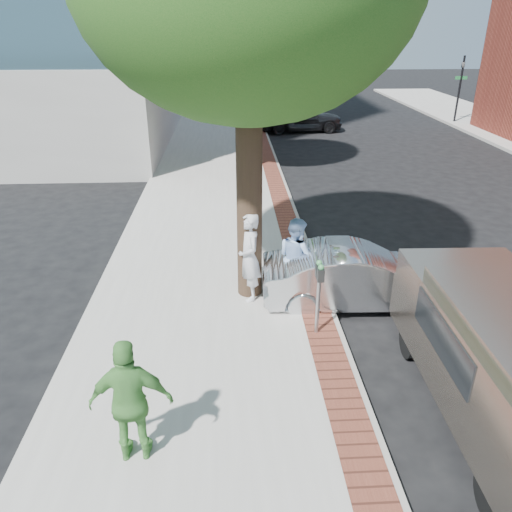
{
  "coord_description": "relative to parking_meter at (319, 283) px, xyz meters",
  "views": [
    {
      "loc": [
        -1.0,
        -7.63,
        5.48
      ],
      "look_at": [
        -0.49,
        1.49,
        1.2
      ],
      "focal_mm": 35.0,
      "sensor_mm": 36.0,
      "label": 1
    }
  ],
  "objects": [
    {
      "name": "curb",
      "position": [
        0.46,
        7.75,
        -1.13
      ],
      "size": [
        0.1,
        60.0,
        0.15
      ],
      "primitive_type": "cube",
      "color": "gray",
      "rests_on": "ground"
    },
    {
      "name": "signal_near",
      "position": [
        0.31,
        21.75,
        1.05
      ],
      "size": [
        0.7,
        0.15,
        3.8
      ],
      "color": "black",
      "rests_on": "ground"
    },
    {
      "name": "person_officer",
      "position": [
        -0.22,
        1.53,
        -0.19
      ],
      "size": [
        0.99,
        1.06,
        1.73
      ],
      "primitive_type": "imported",
      "rotation": [
        0.0,
        0.0,
        2.09
      ],
      "color": "#95B7E7",
      "rests_on": "sidewalk"
    },
    {
      "name": "sidewalk",
      "position": [
        -2.09,
        7.75,
        -1.13
      ],
      "size": [
        5.0,
        60.0,
        0.15
      ],
      "primitive_type": "cube",
      "color": "#9E9991",
      "rests_on": "ground"
    },
    {
      "name": "office_base",
      "position": [
        -13.59,
        21.75,
        0.79
      ],
      "size": [
        18.2,
        22.2,
        4.0
      ],
      "primitive_type": "cube",
      "color": "gray",
      "rests_on": "ground"
    },
    {
      "name": "ground",
      "position": [
        -0.59,
        -0.25,
        -1.21
      ],
      "size": [
        120.0,
        120.0,
        0.0
      ],
      "primitive_type": "plane",
      "color": "black",
      "rests_on": "ground"
    },
    {
      "name": "tree_far",
      "position": [
        -1.09,
        11.75,
        4.09
      ],
      "size": [
        4.8,
        4.8,
        7.14
      ],
      "color": "black",
      "rests_on": "sidewalk"
    },
    {
      "name": "sedan_silver",
      "position": [
        1.04,
        1.27,
        -0.56
      ],
      "size": [
        3.99,
        1.51,
        1.3
      ],
      "primitive_type": "imported",
      "rotation": [
        0.0,
        0.0,
        1.54
      ],
      "color": "#B7BABF",
      "rests_on": "ground"
    },
    {
      "name": "signal_far",
      "position": [
        11.91,
        21.75,
        1.05
      ],
      "size": [
        0.7,
        0.15,
        3.8
      ],
      "color": "black",
      "rests_on": "ground"
    },
    {
      "name": "parking_meter",
      "position": [
        0.0,
        0.0,
        0.0
      ],
      "size": [
        0.12,
        0.32,
        1.47
      ],
      "color": "gray",
      "rests_on": "sidewalk"
    },
    {
      "name": "person_green",
      "position": [
        -2.91,
        -2.8,
        -0.14
      ],
      "size": [
        1.08,
        0.47,
        1.83
      ],
      "primitive_type": "imported",
      "rotation": [
        0.0,
        0.0,
        3.17
      ],
      "color": "#539845",
      "rests_on": "sidewalk"
    },
    {
      "name": "bg_car",
      "position": [
        2.33,
        19.94,
        -0.41
      ],
      "size": [
        4.82,
        2.29,
        1.59
      ],
      "primitive_type": "imported",
      "rotation": [
        0.0,
        0.0,
        1.66
      ],
      "color": "black",
      "rests_on": "ground"
    },
    {
      "name": "van",
      "position": [
        2.42,
        -2.08,
        -0.16
      ],
      "size": [
        2.09,
        5.21,
        1.9
      ],
      "rotation": [
        0.0,
        0.0,
        -0.02
      ],
      "color": "gray",
      "rests_on": "ground"
    },
    {
      "name": "brick_strip",
      "position": [
        0.11,
        7.75,
        -1.05
      ],
      "size": [
        0.6,
        60.0,
        0.01
      ],
      "primitive_type": "cube",
      "color": "brown",
      "rests_on": "sidewalk"
    },
    {
      "name": "person_gray",
      "position": [
        -1.21,
        1.4,
        -0.1
      ],
      "size": [
        0.61,
        0.78,
        1.9
      ],
      "primitive_type": "imported",
      "rotation": [
        0.0,
        0.0,
        -1.33
      ],
      "color": "#B6B6BB",
      "rests_on": "sidewalk"
    }
  ]
}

